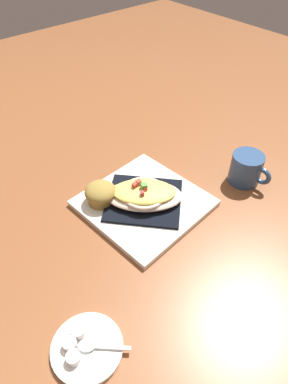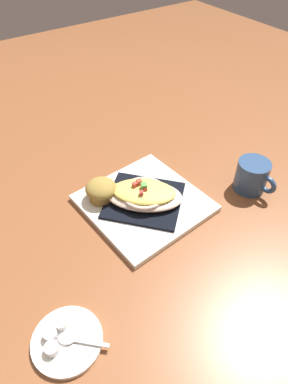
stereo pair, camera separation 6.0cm
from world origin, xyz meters
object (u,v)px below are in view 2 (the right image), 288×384
(square_plate, at_px, (144,203))
(gratin_dish, at_px, (144,194))
(creamer_saucer, at_px, (67,341))
(creamer_cup_1, at_px, (51,335))
(muffin, at_px, (101,190))
(creamer_cup_2, at_px, (52,349))
(coffee_mug, at_px, (252,177))
(spoon, at_px, (70,339))
(creamer_cup_0, at_px, (61,324))

(square_plate, distance_m, gratin_dish, 0.03)
(creamer_saucer, height_order, creamer_cup_1, creamer_cup_1)
(muffin, relative_size, creamer_cup_2, 3.13)
(creamer_cup_1, bearing_deg, muffin, -44.50)
(square_plate, xyz_separation_m, creamer_saucer, (-0.20, 0.30, -0.00))
(muffin, height_order, creamer_cup_1, muffin)
(gratin_dish, distance_m, coffee_mug, 0.28)
(muffin, relative_size, creamer_saucer, 0.61)
(muffin, distance_m, spoon, 0.34)
(square_plate, bearing_deg, creamer_cup_0, 119.68)
(muffin, bearing_deg, gratin_dish, -130.52)
(coffee_mug, xyz_separation_m, creamer_cup_1, (-0.07, 0.58, -0.02))
(gratin_dish, height_order, creamer_cup_2, gratin_dish)
(muffin, height_order, creamer_cup_0, muffin)
(gratin_dish, distance_m, creamer_saucer, 0.36)
(creamer_cup_0, distance_m, creamer_cup_1, 0.02)
(muffin, distance_m, creamer_saucer, 0.34)
(gratin_dish, bearing_deg, square_plate, -169.96)
(gratin_dish, height_order, spoon, gratin_dish)
(creamer_cup_0, height_order, creamer_cup_2, same)
(gratin_dish, height_order, creamer_cup_1, gratin_dish)
(creamer_saucer, xyz_separation_m, creamer_cup_0, (0.03, -0.00, 0.01))
(square_plate, bearing_deg, coffee_mug, -111.90)
(muffin, height_order, creamer_cup_2, muffin)
(spoon, xyz_separation_m, creamer_cup_2, (0.00, 0.03, 0.00))
(square_plate, relative_size, creamer_cup_2, 11.01)
(coffee_mug, xyz_separation_m, spoon, (-0.10, 0.55, -0.02))
(gratin_dish, relative_size, creamer_cup_0, 8.66)
(coffee_mug, bearing_deg, muffin, 63.09)
(coffee_mug, relative_size, creamer_cup_2, 4.60)
(creamer_cup_0, bearing_deg, coffee_mug, -83.35)
(square_plate, height_order, spoon, spoon)
(coffee_mug, height_order, creamer_cup_1, coffee_mug)
(coffee_mug, distance_m, creamer_saucer, 0.56)
(gratin_dish, height_order, coffee_mug, coffee_mug)
(coffee_mug, bearing_deg, creamer_saucer, 99.41)
(creamer_saucer, xyz_separation_m, creamer_cup_2, (-0.00, 0.03, 0.01))
(coffee_mug, relative_size, creamer_cup_0, 4.60)
(muffin, xyz_separation_m, creamer_cup_2, (-0.27, 0.25, -0.02))
(creamer_cup_0, distance_m, creamer_cup_2, 0.04)
(square_plate, xyz_separation_m, creamer_cup_1, (-0.18, 0.32, 0.01))
(spoon, bearing_deg, coffee_mug, -80.00)
(coffee_mug, xyz_separation_m, creamer_saucer, (-0.09, 0.56, -0.03))
(creamer_saucer, bearing_deg, creamer_cup_2, 97.52)
(creamer_saucer, distance_m, creamer_cup_1, 0.03)
(creamer_cup_0, bearing_deg, creamer_cup_2, 135.95)
(muffin, height_order, spoon, muffin)
(coffee_mug, xyz_separation_m, creamer_cup_2, (-0.10, 0.58, -0.02))
(gratin_dish, distance_m, creamer_cup_1, 0.36)
(muffin, bearing_deg, square_plate, -130.54)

